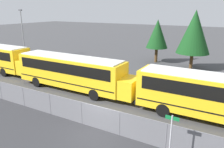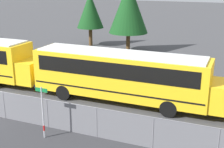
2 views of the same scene
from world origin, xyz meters
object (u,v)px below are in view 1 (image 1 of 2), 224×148
Objects in this scene: tree_1 at (157,34)px; street_sign at (170,139)px; light_pole at (23,31)px; tree_0 at (194,32)px; school_bus_2 at (72,70)px.

street_sign is at bearing -69.73° from tree_1.
light_pole is 26.89m from tree_0.
school_bus_2 is 2.06× the size of tree_1.
tree_0 reaches higher than school_bus_2.
street_sign is 0.44× the size of tree_1.
light_pole is at bearing 153.76° from school_bus_2.
street_sign is 0.36× the size of light_pole.
street_sign is 0.36× the size of tree_0.
tree_1 is (20.87, 7.08, 0.01)m from light_pole.
tree_0 is 1.22× the size of tree_1.
light_pole is (-17.50, 8.63, 2.24)m from school_bus_2.
school_bus_2 is at bearing -26.24° from light_pole.
tree_1 is at bearing 164.63° from tree_0.
school_bus_2 is at bearing 151.78° from street_sign.
school_bus_2 is 16.23m from tree_1.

